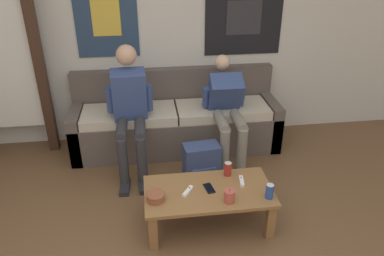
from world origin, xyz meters
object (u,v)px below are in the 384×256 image
at_px(drink_can_blue, 270,191).
at_px(cell_phone, 209,188).
at_px(game_controller_near_right, 242,181).
at_px(ceramic_bowl, 155,196).
at_px(drink_can_red, 228,169).
at_px(backpack, 202,164).
at_px(game_controller_near_left, 188,191).
at_px(person_seated_adult, 130,106).
at_px(person_seated_teen, 227,107).
at_px(couch, 176,122).
at_px(pillar_candle, 229,196).
at_px(coffee_table, 208,196).

xyz_separation_m(drink_can_blue, cell_phone, (-0.46, 0.18, -0.06)).
xyz_separation_m(game_controller_near_right, cell_phone, (-0.29, -0.05, -0.01)).
bearing_deg(ceramic_bowl, drink_can_red, 22.83).
bearing_deg(backpack, drink_can_blue, -62.37).
relative_size(drink_can_blue, game_controller_near_left, 0.89).
relative_size(backpack, drink_can_blue, 3.22).
distance_m(person_seated_adult, person_seated_teen, 1.01).
bearing_deg(drink_can_red, couch, 106.09).
distance_m(drink_can_blue, game_controller_near_right, 0.29).
relative_size(person_seated_adult, game_controller_near_right, 8.67).
relative_size(person_seated_teen, pillar_candle, 9.50).
bearing_deg(drink_can_red, game_controller_near_left, -151.45).
distance_m(backpack, pillar_candle, 0.84).
distance_m(person_seated_teen, ceramic_bowl, 1.41).
bearing_deg(drink_can_red, drink_can_blue, -53.94).
distance_m(game_controller_near_left, game_controller_near_right, 0.48).
distance_m(couch, cell_phone, 1.37).
height_order(couch, person_seated_adult, person_seated_adult).
bearing_deg(game_controller_near_right, couch, 108.37).
bearing_deg(game_controller_near_right, game_controller_near_left, -170.38).
distance_m(ceramic_bowl, game_controller_near_right, 0.75).
bearing_deg(couch, game_controller_near_left, -91.42).
bearing_deg(person_seated_adult, person_seated_teen, 2.93).
bearing_deg(couch, coffee_table, -84.25).
distance_m(person_seated_adult, drink_can_red, 1.20).
bearing_deg(person_seated_adult, drink_can_red, -44.22).
xyz_separation_m(pillar_candle, drink_can_blue, (0.33, 0.00, 0.01)).
bearing_deg(person_seated_teen, pillar_candle, -101.03).
height_order(drink_can_blue, game_controller_near_right, drink_can_blue).
bearing_deg(game_controller_near_left, person_seated_adult, 114.26).
relative_size(couch, game_controller_near_left, 16.67).
bearing_deg(couch, person_seated_adult, -142.88).
height_order(person_seated_teen, backpack, person_seated_teen).
height_order(coffee_table, person_seated_adult, person_seated_adult).
relative_size(couch, person_seated_teen, 2.14).
xyz_separation_m(couch, person_seated_teen, (0.51, -0.32, 0.30)).
distance_m(couch, game_controller_near_right, 1.38).
relative_size(pillar_candle, drink_can_red, 0.92).
relative_size(person_seated_teen, game_controller_near_left, 7.78).
bearing_deg(game_controller_near_right, ceramic_bowl, -168.84).
xyz_separation_m(coffee_table, game_controller_near_right, (0.30, 0.07, 0.07)).
xyz_separation_m(backpack, cell_phone, (-0.04, -0.62, 0.17)).
height_order(backpack, game_controller_near_right, backpack).
bearing_deg(game_controller_near_left, drink_can_blue, -13.39).
height_order(person_seated_teen, drink_can_blue, person_seated_teen).
relative_size(game_controller_near_left, game_controller_near_right, 0.94).
distance_m(person_seated_teen, backpack, 0.68).
bearing_deg(ceramic_bowl, backpack, 55.95).
bearing_deg(game_controller_near_right, pillar_candle, -124.41).
bearing_deg(game_controller_near_left, cell_phone, 8.44).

